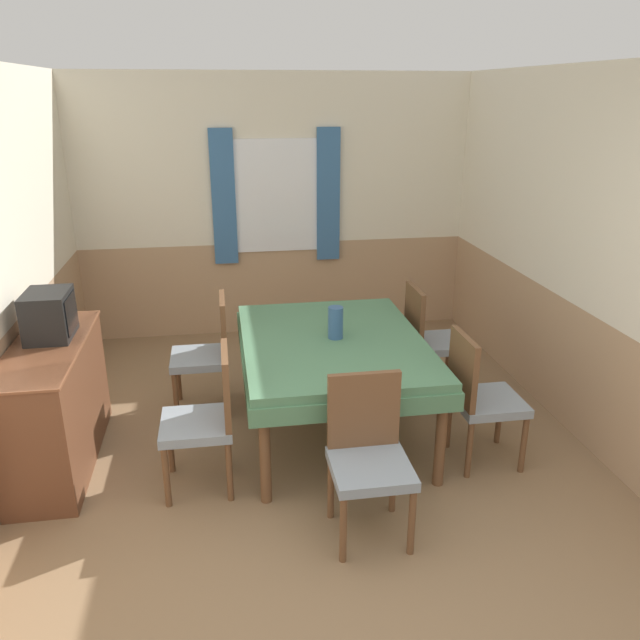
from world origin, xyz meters
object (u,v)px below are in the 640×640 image
(dining_table, at_px, (333,352))
(chair_left_near, at_px, (207,415))
(chair_left_far, at_px, (208,350))
(sideboard, at_px, (55,404))
(chair_head_near, at_px, (368,452))
(chair_right_near, at_px, (479,394))
(chair_right_far, at_px, (428,337))
(vase, at_px, (336,323))
(tv, at_px, (49,315))

(dining_table, xyz_separation_m, chair_left_near, (-0.90, -0.53, -0.15))
(chair_left_far, xyz_separation_m, sideboard, (-1.01, -0.62, -0.07))
(chair_head_near, bearing_deg, chair_right_near, -147.37)
(chair_left_near, distance_m, chair_head_near, 1.07)
(chair_right_near, xyz_separation_m, chair_right_far, (0.00, 1.06, 0.00))
(chair_right_far, xyz_separation_m, chair_left_far, (-1.80, 0.00, 0.00))
(vase, bearing_deg, chair_head_near, -91.03)
(chair_right_near, distance_m, chair_head_near, 1.07)
(sideboard, bearing_deg, vase, 3.19)
(chair_right_far, distance_m, tv, 2.88)
(dining_table, relative_size, chair_right_far, 1.84)
(dining_table, bearing_deg, chair_head_near, -90.00)
(chair_left_near, relative_size, tv, 2.54)
(chair_right_near, height_order, chair_right_far, same)
(chair_head_near, relative_size, sideboard, 0.70)
(dining_table, xyz_separation_m, vase, (0.02, 0.02, 0.22))
(chair_head_near, bearing_deg, chair_left_near, -32.63)
(chair_right_near, relative_size, vase, 4.03)
(chair_left_near, relative_size, chair_left_far, 1.00)
(chair_left_near, relative_size, chair_head_near, 1.00)
(chair_left_far, xyz_separation_m, tv, (-1.00, -0.46, 0.51))
(tv, xyz_separation_m, vase, (1.92, -0.04, -0.15))
(chair_head_near, xyz_separation_m, sideboard, (-1.91, 1.02, -0.07))
(chair_left_near, bearing_deg, chair_right_far, -59.56)
(dining_table, distance_m, chair_left_far, 1.05)
(chair_left_near, height_order, tv, tv)
(chair_head_near, bearing_deg, sideboard, -28.02)
(chair_right_near, bearing_deg, chair_left_far, -120.44)
(chair_right_far, distance_m, chair_left_far, 1.80)
(sideboard, relative_size, tv, 3.65)
(chair_head_near, xyz_separation_m, vase, (0.02, 1.12, 0.36))
(chair_right_far, bearing_deg, chair_right_near, 0.00)
(dining_table, relative_size, chair_right_near, 1.84)
(dining_table, relative_size, tv, 4.67)
(chair_left_far, bearing_deg, chair_head_near, -151.15)
(chair_right_near, distance_m, chair_left_far, 2.08)
(chair_right_near, height_order, sideboard, chair_right_near)
(chair_right_far, bearing_deg, chair_left_near, -59.56)
(chair_head_near, height_order, tv, tv)
(chair_left_far, distance_m, vase, 1.11)
(chair_right_near, xyz_separation_m, vase, (-0.88, 0.55, 0.36))
(chair_right_far, relative_size, tv, 2.54)
(chair_right_near, bearing_deg, vase, -121.98)
(chair_left_near, xyz_separation_m, tv, (-1.00, 0.59, 0.51))
(chair_right_near, height_order, chair_left_near, same)
(chair_head_near, bearing_deg, vase, -91.03)
(chair_head_near, bearing_deg, tv, -31.55)
(chair_left_far, relative_size, tv, 2.54)
(chair_head_near, relative_size, vase, 4.03)
(dining_table, height_order, tv, tv)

